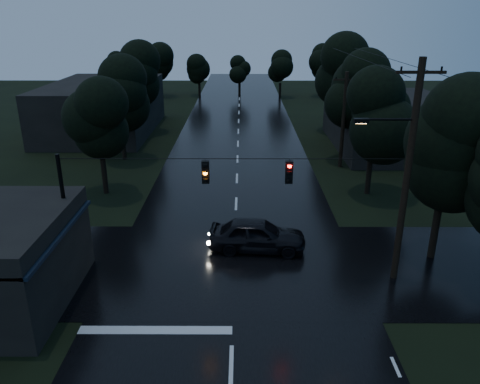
{
  "coord_description": "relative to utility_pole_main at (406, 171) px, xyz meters",
  "views": [
    {
      "loc": [
        0.36,
        -8.1,
        11.58
      ],
      "look_at": [
        0.27,
        14.92,
        2.78
      ],
      "focal_mm": 35.0,
      "sensor_mm": 36.0,
      "label": 1
    }
  ],
  "objects": [
    {
      "name": "tree_left_c",
      "position": [
        -17.61,
        29.0,
        0.74
      ],
      "size": [
        4.48,
        4.48,
        9.44
      ],
      "color": "black",
      "rests_on": "ground"
    },
    {
      "name": "utility_pole_far",
      "position": [
        0.89,
        17.0,
        -1.38
      ],
      "size": [
        2.0,
        0.3,
        7.5
      ],
      "color": "black",
      "rests_on": "ground"
    },
    {
      "name": "building_far_right",
      "position": [
        6.59,
        23.0,
        -3.06
      ],
      "size": [
        10.0,
        14.0,
        4.4
      ],
      "primitive_type": "cube",
      "color": "black",
      "rests_on": "ground"
    },
    {
      "name": "car",
      "position": [
        -6.24,
        2.75,
        -4.41
      ],
      "size": [
        5.15,
        2.43,
        1.7
      ],
      "primitive_type": "imported",
      "rotation": [
        0.0,
        0.0,
        1.48
      ],
      "color": "black",
      "rests_on": "ground"
    },
    {
      "name": "cross_street",
      "position": [
        -7.41,
        1.0,
        -5.26
      ],
      "size": [
        60.0,
        9.0,
        0.02
      ],
      "primitive_type": "cube",
      "color": "black",
      "rests_on": "ground"
    },
    {
      "name": "tree_right_a",
      "position": [
        1.59,
        11.0,
        0.36
      ],
      "size": [
        4.2,
        4.2,
        8.85
      ],
      "color": "black",
      "rests_on": "ground"
    },
    {
      "name": "tree_right_b",
      "position": [
        2.19,
        19.0,
        0.74
      ],
      "size": [
        4.48,
        4.48,
        9.44
      ],
      "color": "black",
      "rests_on": "ground"
    },
    {
      "name": "anchor_pole_left",
      "position": [
        -14.91,
        0.0,
        -2.26
      ],
      "size": [
        0.18,
        0.18,
        6.0
      ],
      "primitive_type": "cylinder",
      "color": "black",
      "rests_on": "ground"
    },
    {
      "name": "building_far_left",
      "position": [
        -21.41,
        29.0,
        -2.76
      ],
      "size": [
        10.0,
        16.0,
        5.0
      ],
      "primitive_type": "cube",
      "color": "black",
      "rests_on": "ground"
    },
    {
      "name": "tree_corner_near",
      "position": [
        2.59,
        2.0,
        0.74
      ],
      "size": [
        4.48,
        4.48,
        9.44
      ],
      "color": "black",
      "rests_on": "ground"
    },
    {
      "name": "tree_right_c",
      "position": [
        2.79,
        29.0,
        1.11
      ],
      "size": [
        4.76,
        4.76,
        10.03
      ],
      "color": "black",
      "rests_on": "ground"
    },
    {
      "name": "tree_left_a",
      "position": [
        -16.41,
        11.0,
        -0.02
      ],
      "size": [
        3.92,
        3.92,
        8.26
      ],
      "color": "black",
      "rests_on": "ground"
    },
    {
      "name": "tree_left_b",
      "position": [
        -17.01,
        19.0,
        0.36
      ],
      "size": [
        4.2,
        4.2,
        8.85
      ],
      "color": "black",
      "rests_on": "ground"
    },
    {
      "name": "utility_pole_main",
      "position": [
        0.0,
        0.0,
        0.0
      ],
      "size": [
        3.5,
        0.3,
        10.0
      ],
      "color": "black",
      "rests_on": "ground"
    },
    {
      "name": "span_signals",
      "position": [
        -6.85,
        -0.01,
        -0.01
      ],
      "size": [
        15.0,
        0.37,
        1.12
      ],
      "color": "black",
      "rests_on": "ground"
    },
    {
      "name": "main_road",
      "position": [
        -7.41,
        19.0,
        -5.26
      ],
      "size": [
        12.0,
        120.0,
        0.02
      ],
      "primitive_type": "cube",
      "color": "black",
      "rests_on": "ground"
    }
  ]
}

